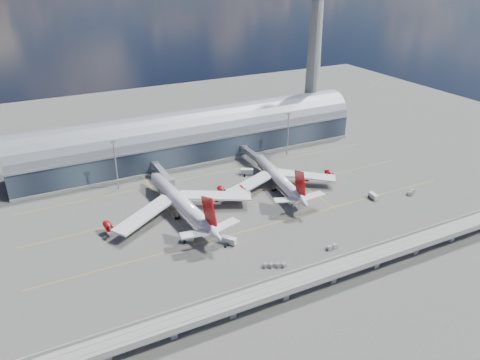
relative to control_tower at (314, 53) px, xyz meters
name	(u,v)px	position (x,y,z in m)	size (l,w,h in m)	color
ground	(258,214)	(-85.00, -83.00, -51.64)	(500.00, 500.00, 0.00)	#474744
taxi_lines	(236,195)	(-85.00, -60.89, -51.63)	(200.00, 80.12, 0.01)	gold
terminal	(193,138)	(-85.00, -5.01, -40.30)	(200.00, 30.00, 28.00)	#1E2633
control_tower	(314,53)	(0.00, 0.00, 0.00)	(19.00, 19.00, 103.00)	gray
guideway	(333,270)	(-85.00, -138.00, -46.34)	(220.00, 8.50, 7.20)	gray
floodlight_mast_left	(116,164)	(-135.00, -28.00, -38.00)	(3.00, 0.70, 25.70)	gray
floodlight_mast_right	(288,133)	(-35.00, -28.00, -38.00)	(3.00, 0.70, 25.70)	gray
airliner_left	(182,203)	(-115.99, -68.56, -45.28)	(69.55, 73.09, 22.26)	white
airliner_right	(278,179)	(-63.07, -64.26, -46.28)	(62.16, 65.02, 20.64)	white
jet_bridge_left	(162,172)	(-112.66, -29.88, -46.46)	(4.40, 28.00, 7.25)	gray
jet_bridge_right	(254,156)	(-59.33, -31.82, -46.46)	(4.40, 32.00, 7.25)	gray
service_truck_0	(228,240)	(-107.52, -98.26, -50.09)	(6.27, 7.15, 2.98)	silver
service_truck_1	(187,237)	(-121.41, -88.91, -50.11)	(5.75, 4.31, 3.03)	silver
service_truck_2	(295,201)	(-64.29, -81.92, -50.32)	(7.06, 2.36, 2.54)	silver
service_truck_3	(373,196)	(-27.81, -94.65, -50.29)	(2.73, 5.64, 2.63)	silver
service_truck_4	(232,193)	(-87.36, -60.68, -50.17)	(4.17, 5.52, 2.91)	silver
service_truck_5	(247,172)	(-69.30, -42.21, -49.97)	(7.16, 5.55, 3.26)	silver
cargo_train_0	(332,247)	(-72.12, -120.82, -50.76)	(4.94, 1.58, 1.68)	gray
cargo_train_1	(275,265)	(-98.79, -120.92, -50.85)	(8.86, 5.06, 1.51)	gray
cargo_train_2	(411,192)	(-7.99, -99.39, -50.67)	(5.66, 3.87, 1.85)	gray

